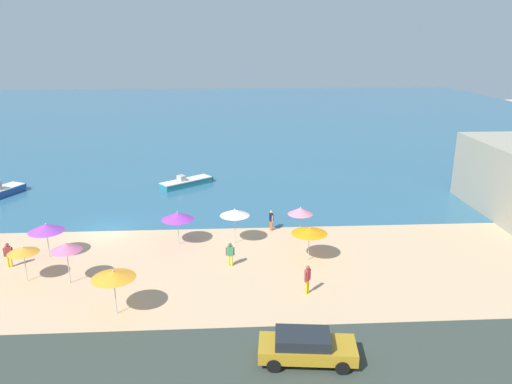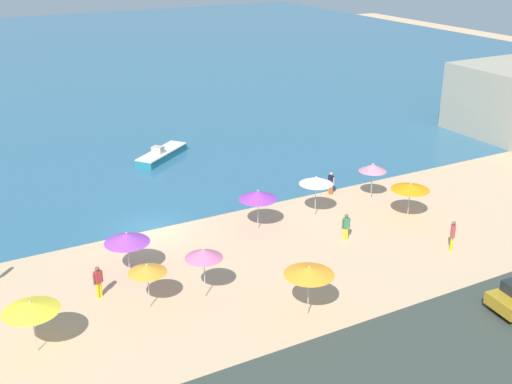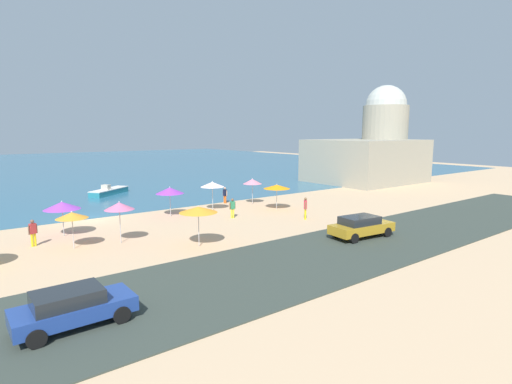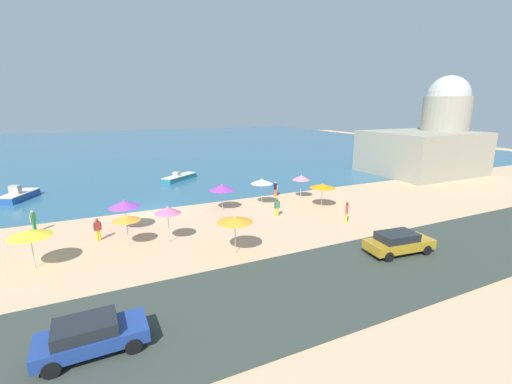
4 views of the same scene
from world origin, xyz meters
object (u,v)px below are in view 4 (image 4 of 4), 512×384
at_px(beach_umbrella_4, 235,219).
at_px(bather_2, 98,228).
at_px(beach_umbrella_6, 124,204).
at_px(harbor_fortress, 430,141).
at_px(beach_umbrella_10, 168,210).
at_px(bather_1, 347,211).
at_px(beach_umbrella_0, 322,186).
at_px(beach_umbrella_3, 30,233).
at_px(bather_0, 277,206).
at_px(bather_3, 276,188).
at_px(parked_car_1, 91,335).
at_px(beach_umbrella_1, 222,188).
at_px(skiff_offshore, 19,195).
at_px(parked_car_2, 398,242).
at_px(bather_5, 33,220).
at_px(beach_umbrella_2, 126,218).
at_px(skiff_nearshore, 180,177).
at_px(beach_umbrella_7, 262,181).
at_px(beach_umbrella_12, 301,178).

distance_m(beach_umbrella_4, bather_2, 10.28).
distance_m(beach_umbrella_6, harbor_fortress, 42.80).
relative_size(bather_2, harbor_fortress, 0.11).
height_order(beach_umbrella_10, bather_1, beach_umbrella_10).
bearing_deg(beach_umbrella_4, beach_umbrella_0, 28.29).
bearing_deg(bather_2, bather_1, -13.80).
relative_size(beach_umbrella_3, bather_0, 1.53).
relative_size(beach_umbrella_0, bather_3, 1.48).
relative_size(parked_car_1, harbor_fortress, 0.28).
xyz_separation_m(beach_umbrella_1, skiff_offshore, (-17.64, 12.36, -1.67)).
distance_m(beach_umbrella_3, parked_car_2, 22.66).
relative_size(beach_umbrella_1, bather_5, 1.42).
xyz_separation_m(beach_umbrella_0, parked_car_1, (-20.05, -12.47, -1.29)).
height_order(bather_1, bather_5, bather_1).
xyz_separation_m(beach_umbrella_0, beach_umbrella_2, (-17.65, -1.97, -0.03)).
bearing_deg(beach_umbrella_3, bather_2, 40.18).
bearing_deg(beach_umbrella_3, bather_3, 21.89).
xyz_separation_m(bather_3, skiff_nearshore, (-7.40, 12.31, -0.50)).
bearing_deg(beach_umbrella_3, beach_umbrella_4, -15.20).
xyz_separation_m(bather_5, skiff_nearshore, (14.46, 13.77, -0.58)).
distance_m(beach_umbrella_0, parked_car_1, 23.65).
xyz_separation_m(beach_umbrella_1, parked_car_2, (7.03, -14.09, -1.33)).
xyz_separation_m(beach_umbrella_4, beach_umbrella_10, (-3.55, 3.73, 0.06)).
distance_m(skiff_nearshore, harbor_fortress, 35.73).
distance_m(beach_umbrella_10, parked_car_2, 15.66).
bearing_deg(beach_umbrella_10, harbor_fortress, 14.94).
bearing_deg(skiff_offshore, beach_umbrella_7, -29.83).
height_order(beach_umbrella_4, beach_umbrella_6, beach_umbrella_4).
bearing_deg(beach_umbrella_0, bather_3, 110.24).
bearing_deg(harbor_fortress, beach_umbrella_1, -171.58).
distance_m(beach_umbrella_7, bather_5, 19.10).
height_order(beach_umbrella_3, bather_3, beach_umbrella_3).
height_order(beach_umbrella_6, skiff_offshore, beach_umbrella_6).
relative_size(beach_umbrella_12, parked_car_1, 0.61).
bearing_deg(parked_car_2, skiff_offshore, 133.00).
distance_m(beach_umbrella_2, beach_umbrella_7, 13.78).
bearing_deg(beach_umbrella_0, skiff_offshore, 149.62).
xyz_separation_m(bather_1, parked_car_2, (-1.07, -6.35, -0.18)).
bearing_deg(beach_umbrella_7, beach_umbrella_3, -161.52).
xyz_separation_m(beach_umbrella_0, beach_umbrella_1, (-8.91, 3.20, 0.07)).
bearing_deg(beach_umbrella_3, beach_umbrella_12, 15.87).
bearing_deg(beach_umbrella_0, beach_umbrella_10, -170.85).
xyz_separation_m(beach_umbrella_10, bather_1, (14.14, -2.13, -1.37)).
xyz_separation_m(beach_umbrella_1, skiff_nearshore, (-0.52, 14.60, -1.75)).
relative_size(beach_umbrella_1, parked_car_2, 0.54).
bearing_deg(beach_umbrella_4, beach_umbrella_2, 146.35).
height_order(beach_umbrella_0, parked_car_1, beach_umbrella_0).
bearing_deg(parked_car_1, bather_2, 87.46).
xyz_separation_m(bather_2, bather_5, (-4.39, 3.98, 0.04)).
bearing_deg(bather_2, parked_car_2, -31.84).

